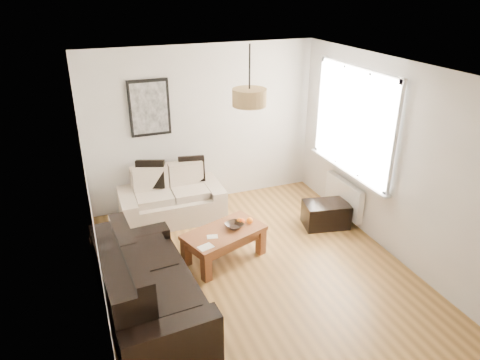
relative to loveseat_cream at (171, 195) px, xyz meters
name	(u,v)px	position (x,y,z in m)	size (l,w,h in m)	color
floor	(256,271)	(0.70, -1.78, -0.39)	(4.50, 4.50, 0.00)	brown
ceiling	(260,69)	(0.70, -1.78, 2.21)	(3.80, 4.50, 0.00)	white
wall_back	(204,127)	(0.70, 0.47, 0.91)	(3.80, 0.04, 2.60)	silver
wall_front	(377,298)	(0.70, -4.03, 0.91)	(3.80, 0.04, 2.60)	silver
wall_left	(91,208)	(-1.20, -1.78, 0.91)	(0.04, 4.50, 2.60)	silver
wall_right	(389,159)	(2.60, -1.78, 0.91)	(0.04, 4.50, 2.60)	silver
window_bay	(354,121)	(2.56, -0.98, 1.21)	(0.14, 1.90, 1.60)	white
radiator	(344,196)	(2.52, -0.98, -0.01)	(0.10, 0.90, 0.52)	white
poster	(149,108)	(-0.15, 0.44, 1.31)	(0.62, 0.04, 0.87)	black
pendant_shade	(249,97)	(0.70, -1.48, 1.84)	(0.40, 0.40, 0.20)	tan
loveseat_cream	(171,195)	(0.00, 0.00, 0.00)	(1.58, 0.86, 0.79)	#BCAC98
sofa_leather	(148,282)	(-0.73, -2.07, 0.04)	(1.99, 0.97, 0.86)	black
coffee_table	(224,245)	(0.40, -1.37, -0.17)	(1.07, 0.58, 0.44)	brown
ottoman	(326,214)	(2.15, -1.09, -0.20)	(0.67, 0.43, 0.38)	black
cushion_left	(151,174)	(-0.26, 0.19, 0.33)	(0.44, 0.14, 0.44)	black
cushion_right	(192,169)	(0.40, 0.19, 0.32)	(0.41, 0.13, 0.41)	black
fruit_bowl	(234,226)	(0.55, -1.34, 0.07)	(0.24, 0.24, 0.06)	black
orange_a	(242,221)	(0.69, -1.29, 0.08)	(0.09, 0.09, 0.09)	#EF5214
orange_b	(250,221)	(0.79, -1.30, 0.08)	(0.09, 0.09, 0.09)	orange
orange_c	(239,221)	(0.66, -1.25, 0.08)	(0.07, 0.07, 0.07)	orange
papers	(206,247)	(0.06, -1.66, 0.05)	(0.19, 0.13, 0.01)	white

